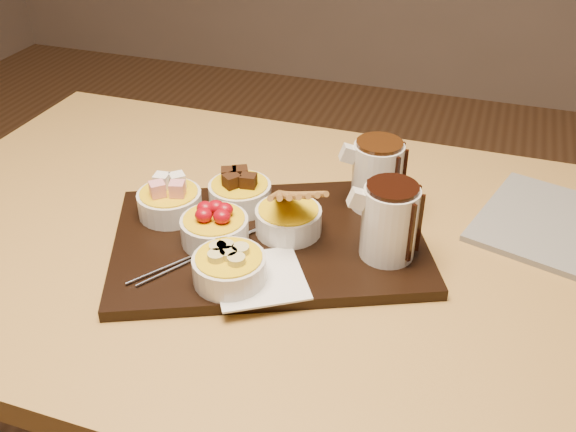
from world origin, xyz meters
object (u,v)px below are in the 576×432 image
(dining_table, at_px, (259,283))
(pitcher_milk_chocolate, at_px, (377,176))
(bowl_strawberries, at_px, (215,230))
(serving_board, at_px, (269,241))
(pitcher_dark_chocolate, at_px, (389,223))

(dining_table, xyz_separation_m, pitcher_milk_chocolate, (0.16, 0.11, 0.17))
(bowl_strawberries, height_order, pitcher_milk_chocolate, pitcher_milk_chocolate)
(serving_board, bearing_deg, pitcher_milk_chocolate, 21.80)
(serving_board, bearing_deg, bowl_strawberries, -176.42)
(serving_board, xyz_separation_m, pitcher_dark_chocolate, (0.18, 0.01, 0.06))
(serving_board, relative_size, pitcher_milk_chocolate, 4.27)
(dining_table, relative_size, pitcher_dark_chocolate, 11.13)
(dining_table, relative_size, pitcher_milk_chocolate, 11.13)
(dining_table, xyz_separation_m, serving_board, (0.03, -0.02, 0.11))
(dining_table, xyz_separation_m, bowl_strawberries, (-0.04, -0.06, 0.14))
(serving_board, distance_m, bowl_strawberries, 0.08)
(serving_board, height_order, pitcher_dark_chocolate, pitcher_dark_chocolate)
(dining_table, xyz_separation_m, pitcher_dark_chocolate, (0.20, -0.01, 0.17))
(serving_board, relative_size, bowl_strawberries, 4.60)
(pitcher_milk_chocolate, bearing_deg, dining_table, -168.77)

